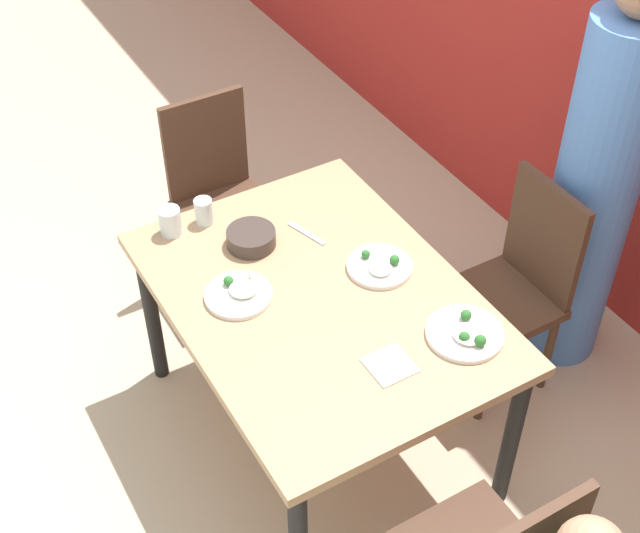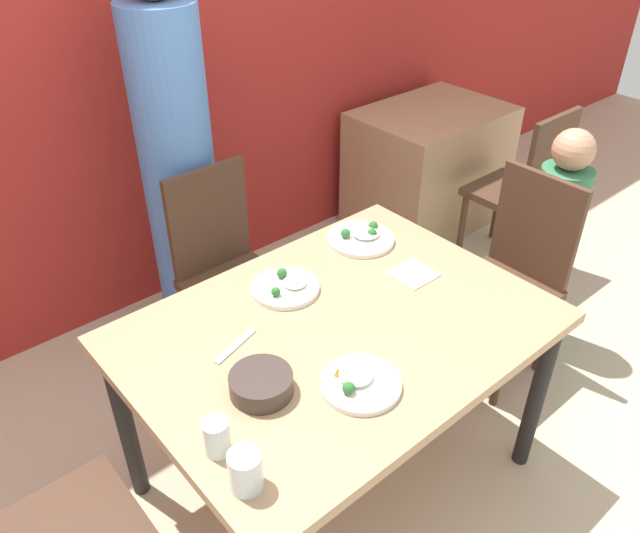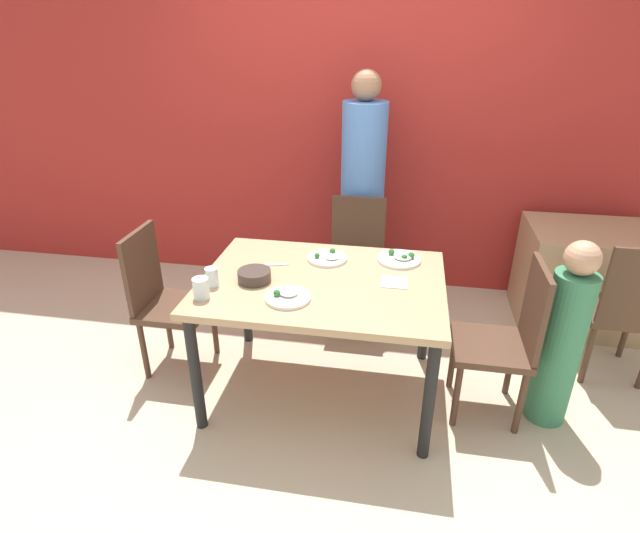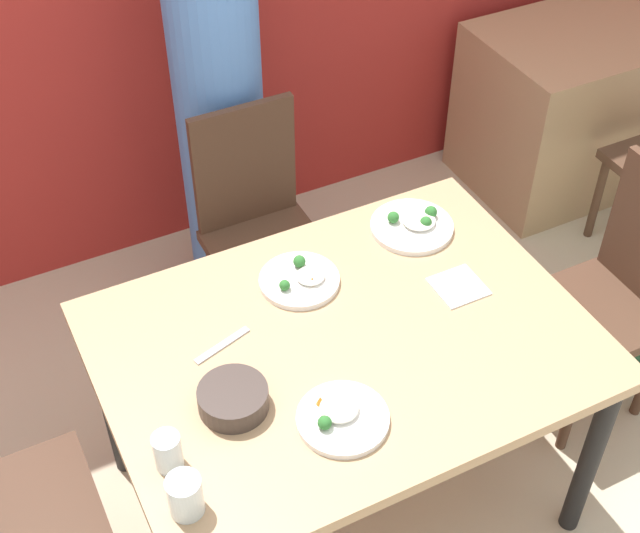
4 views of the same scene
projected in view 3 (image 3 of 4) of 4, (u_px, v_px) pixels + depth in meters
name	position (u px, v px, depth m)	size (l,w,h in m)	color
ground_plane	(322.00, 388.00, 3.05)	(10.00, 10.00, 0.00)	beige
wall_back	(356.00, 119.00, 3.81)	(10.00, 0.06, 2.70)	#A82823
dining_table	(322.00, 293.00, 2.76)	(1.32, 0.97, 0.75)	tan
chair_adult_spot	(356.00, 260.00, 3.55)	(0.40, 0.40, 0.92)	#4C3323
chair_child_spot	(506.00, 338.00, 2.67)	(0.40, 0.40, 0.92)	#4C3323
chair_empty_left	(164.00, 297.00, 3.06)	(0.40, 0.40, 0.92)	#4C3323
person_adult	(362.00, 202.00, 3.70)	(0.32, 0.32, 1.74)	#5184D1
person_child	(562.00, 340.00, 2.62)	(0.22, 0.22, 1.07)	#387F56
bowl_curry	(254.00, 275.00, 2.70)	(0.18, 0.18, 0.06)	#3D332D
plate_rice_adult	(328.00, 258.00, 2.95)	(0.24, 0.24, 0.05)	white
plate_rice_child	(400.00, 258.00, 2.93)	(0.26, 0.26, 0.06)	white
plate_noodles	(288.00, 296.00, 2.53)	(0.23, 0.23, 0.05)	white
glass_water_tall	(212.00, 277.00, 2.64)	(0.07, 0.07, 0.10)	silver
glass_water_short	(201.00, 288.00, 2.52)	(0.08, 0.08, 0.11)	silver
napkin_folded	(394.00, 282.00, 2.69)	(0.14, 0.14, 0.01)	white
fork_steel	(273.00, 265.00, 2.88)	(0.18, 0.07, 0.01)	silver
background_table	(586.00, 277.00, 3.59)	(0.88, 0.64, 0.73)	tan
chair_background	(624.00, 308.00, 2.95)	(0.40, 0.40, 0.92)	#4C3323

